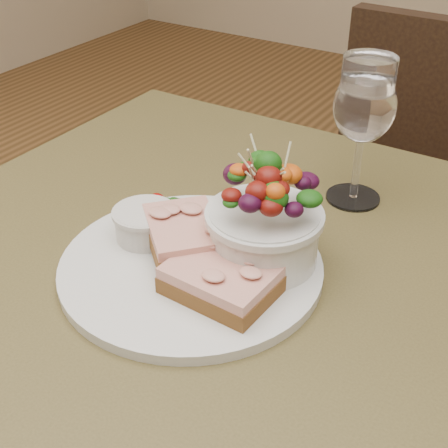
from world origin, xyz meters
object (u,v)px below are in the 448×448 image
Objects in this scene: salad_bowl at (265,213)px; cafe_table at (219,340)px; sandwich_back at (184,234)px; wine_glass at (364,110)px; chair_far at (442,276)px; dinner_plate at (191,266)px; sandwich_front at (221,280)px; ramekin at (145,223)px.

cafe_table is at bearing -138.83° from salad_bowl.
sandwich_back is 0.27m from wine_glass.
chair_far is 3.13× the size of dinner_plate.
sandwich_front is at bearing 14.05° from sandwich_back.
cafe_table is 0.17m from ramekin.
chair_far reaches higher than cafe_table.
sandwich_back reaches higher than cafe_table.
dinner_plate is 0.08m from ramekin.
cafe_table is 0.11m from dinner_plate.
cafe_table is 0.14m from sandwich_front.
sandwich_back is (-0.16, -0.76, 0.49)m from chair_far.
salad_bowl is 0.20m from wine_glass.
sandwich_front is at bearing -97.65° from wine_glass.
sandwich_front is 0.28m from wine_glass.
ramekin is (-0.05, -0.00, -0.00)m from sandwich_back.
cafe_table is at bearing 82.97° from chair_far.
ramekin reaches higher than dinner_plate.
wine_glass is (-0.05, -0.53, 0.58)m from chair_far.
chair_far reaches higher than ramekin.
sandwich_front is (0.05, -0.03, 0.02)m from dinner_plate.
ramekin reaches higher than sandwich_front.
salad_bowl reaches higher than sandwich_back.
dinner_plate is at bearing 158.04° from sandwich_front.
sandwich_front is at bearing -55.14° from cafe_table.
dinner_plate is 0.06m from sandwich_front.
chair_far is 0.94m from sandwich_front.
ramekin is 0.29m from wine_glass.
wine_glass reaches higher than ramekin.
chair_far is 5.14× the size of wine_glass.
ramekin reaches higher than cafe_table.
chair_far is 7.08× the size of sandwich_back.
wine_glass is (0.06, 0.23, 0.22)m from cafe_table.
dinner_plate is (-0.14, -0.77, 0.46)m from chair_far.
dinner_plate is 2.26× the size of salad_bowl.
chair_far is 0.79m from wine_glass.
sandwich_front is 0.87× the size of salad_bowl.
dinner_plate is 1.64× the size of wine_glass.
sandwich_front is at bearing 85.36° from chair_far.
salad_bowl is (-0.08, -0.73, 0.53)m from chair_far.
chair_far is 13.21× the size of ramekin.
salad_bowl is at bearing -97.93° from wine_glass.
sandwich_back is at bearing 142.76° from dinner_plate.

